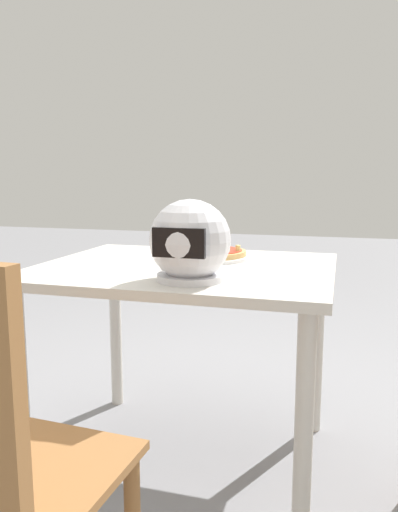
% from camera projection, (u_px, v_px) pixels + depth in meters
% --- Properties ---
extents(ground_plane, '(14.00, 14.00, 0.00)m').
position_uv_depth(ground_plane, '(186.00, 458.00, 1.82)').
color(ground_plane, gray).
extents(dining_table, '(0.99, 0.81, 0.71)m').
position_uv_depth(dining_table, '(186.00, 292.00, 1.72)').
color(dining_table, beige).
rests_on(dining_table, ground).
extents(pizza_plate, '(0.29, 0.29, 0.01)m').
position_uv_depth(pizza_plate, '(211.00, 257.00, 1.84)').
color(pizza_plate, white).
rests_on(pizza_plate, dining_table).
extents(pizza, '(0.26, 0.26, 0.06)m').
position_uv_depth(pizza, '(211.00, 252.00, 1.84)').
color(pizza, tan).
rests_on(pizza, pizza_plate).
extents(motorcycle_helmet, '(0.24, 0.24, 0.24)m').
position_uv_depth(motorcycle_helmet, '(190.00, 242.00, 1.43)').
color(motorcycle_helmet, silver).
rests_on(motorcycle_helmet, dining_table).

